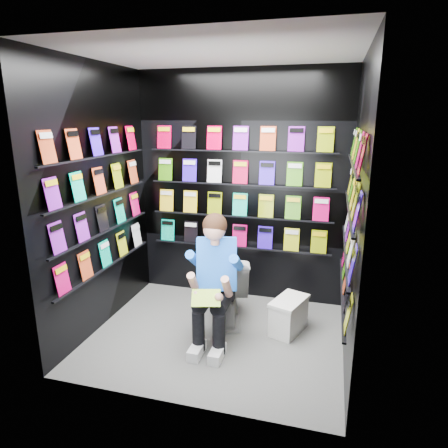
# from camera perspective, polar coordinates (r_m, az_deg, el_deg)

# --- Properties ---
(floor) EXTENTS (2.40, 2.40, 0.00)m
(floor) POSITION_cam_1_polar(r_m,az_deg,el_deg) (4.08, -1.08, -15.68)
(floor) COLOR slate
(floor) RESTS_ON ground
(ceiling) EXTENTS (2.40, 2.40, 0.00)m
(ceiling) POSITION_cam_1_polar(r_m,az_deg,el_deg) (3.54, -1.31, 23.39)
(ceiling) COLOR white
(ceiling) RESTS_ON floor
(wall_back) EXTENTS (2.40, 0.04, 2.60)m
(wall_back) POSITION_cam_1_polar(r_m,az_deg,el_deg) (4.54, 2.40, 5.10)
(wall_back) COLOR black
(wall_back) RESTS_ON floor
(wall_front) EXTENTS (2.40, 0.04, 2.60)m
(wall_front) POSITION_cam_1_polar(r_m,az_deg,el_deg) (2.68, -7.24, -2.15)
(wall_front) COLOR black
(wall_front) RESTS_ON floor
(wall_left) EXTENTS (0.04, 2.00, 2.60)m
(wall_left) POSITION_cam_1_polar(r_m,az_deg,el_deg) (4.09, -17.55, 3.28)
(wall_left) COLOR black
(wall_left) RESTS_ON floor
(wall_right) EXTENTS (0.04, 2.00, 2.60)m
(wall_right) POSITION_cam_1_polar(r_m,az_deg,el_deg) (3.46, 18.26, 1.14)
(wall_right) COLOR black
(wall_right) RESTS_ON floor
(comics_back) EXTENTS (2.10, 0.06, 1.37)m
(comics_back) POSITION_cam_1_polar(r_m,az_deg,el_deg) (4.51, 2.32, 5.10)
(comics_back) COLOR #D14922
(comics_back) RESTS_ON wall_back
(comics_left) EXTENTS (0.06, 1.70, 1.37)m
(comics_left) POSITION_cam_1_polar(r_m,az_deg,el_deg) (4.08, -17.20, 3.34)
(comics_left) COLOR #D14922
(comics_left) RESTS_ON wall_left
(comics_right) EXTENTS (0.06, 1.70, 1.37)m
(comics_right) POSITION_cam_1_polar(r_m,az_deg,el_deg) (3.46, 17.77, 1.25)
(comics_right) COLOR #D14922
(comics_right) RESTS_ON wall_right
(toilet) EXTENTS (0.60, 0.83, 0.73)m
(toilet) POSITION_cam_1_polar(r_m,az_deg,el_deg) (4.22, 0.52, -8.97)
(toilet) COLOR white
(toilet) RESTS_ON floor
(longbox) EXTENTS (0.36, 0.48, 0.32)m
(longbox) POSITION_cam_1_polar(r_m,az_deg,el_deg) (4.13, 9.21, -12.95)
(longbox) COLOR white
(longbox) RESTS_ON floor
(longbox_lid) EXTENTS (0.39, 0.51, 0.03)m
(longbox_lid) POSITION_cam_1_polar(r_m,az_deg,el_deg) (4.05, 9.32, -10.76)
(longbox_lid) COLOR white
(longbox_lid) RESTS_ON longbox
(reader) EXTENTS (0.68, 0.84, 1.35)m
(reader) POSITION_cam_1_polar(r_m,az_deg,el_deg) (3.73, -0.97, -5.82)
(reader) COLOR blue
(reader) RESTS_ON toilet
(held_comic) EXTENTS (0.28, 0.21, 0.11)m
(held_comic) POSITION_cam_1_polar(r_m,az_deg,el_deg) (3.49, -2.58, -10.50)
(held_comic) COLOR #159A1A
(held_comic) RESTS_ON reader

